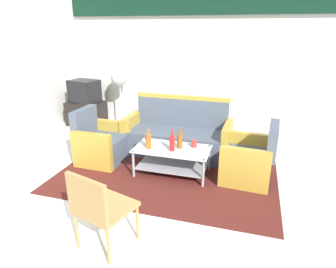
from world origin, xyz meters
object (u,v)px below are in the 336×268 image
(armchair_left, at_px, (101,144))
(pedestal_fan, at_px, (120,81))
(bottle_orange, at_px, (149,141))
(bottle_red, at_px, (172,143))
(cup, at_px, (194,144))
(tv_stand, at_px, (87,113))
(coffee_table, at_px, (172,157))
(wicker_chair, at_px, (99,205))
(couch, at_px, (178,136))
(television, at_px, (84,91))
(armchair_right, at_px, (249,161))
(bottle_brown, at_px, (180,141))

(armchair_left, height_order, pedestal_fan, pedestal_fan)
(bottle_orange, relative_size, bottle_red, 0.94)
(cup, height_order, tv_stand, tv_stand)
(coffee_table, distance_m, pedestal_fan, 2.56)
(armchair_left, relative_size, wicker_chair, 1.01)
(couch, height_order, wicker_chair, couch)
(coffee_table, distance_m, bottle_red, 0.27)
(television, bearing_deg, armchair_right, 167.52)
(bottle_brown, bearing_deg, armchair_right, 5.82)
(armchair_left, bearing_deg, pedestal_fan, -164.32)
(armchair_right, bearing_deg, television, 69.79)
(bottle_orange, bearing_deg, wicker_chair, -86.57)
(armchair_left, xyz_separation_m, tv_stand, (-1.25, 1.63, -0.03))
(couch, height_order, coffee_table, couch)
(cup, bearing_deg, coffee_table, -153.47)
(cup, relative_size, television, 0.15)
(cup, bearing_deg, bottle_red, -141.36)
(wicker_chair, bearing_deg, pedestal_fan, 128.56)
(wicker_chair, bearing_deg, bottle_orange, 109.99)
(bottle_orange, bearing_deg, armchair_right, 9.56)
(couch, xyz_separation_m, armchair_left, (-1.12, -0.63, -0.03))
(bottle_brown, height_order, pedestal_fan, pedestal_fan)
(cup, bearing_deg, armchair_left, -179.29)
(cup, bearing_deg, tv_stand, 149.92)
(couch, height_order, armchair_left, couch)
(armchair_right, bearing_deg, couch, 67.34)
(armchair_right, height_order, cup, armchair_right)
(armchair_left, distance_m, cup, 1.54)
(armchair_right, xyz_separation_m, bottle_red, (-1.08, -0.23, 0.24))
(couch, distance_m, bottle_orange, 0.90)
(coffee_table, xyz_separation_m, bottle_brown, (0.10, 0.05, 0.25))
(bottle_brown, xyz_separation_m, tv_stand, (-2.59, 1.71, -0.26))
(bottle_orange, relative_size, wicker_chair, 0.34)
(bottle_brown, bearing_deg, tv_stand, 146.64)
(wicker_chair, bearing_deg, bottle_red, 97.90)
(armchair_right, xyz_separation_m, coffee_table, (-1.10, -0.15, -0.02))
(armchair_left, relative_size, bottle_red, 2.75)
(armchair_left, relative_size, bottle_orange, 2.93)
(coffee_table, xyz_separation_m, bottle_orange, (-0.33, -0.09, 0.25))
(pedestal_fan, bearing_deg, bottle_red, -48.29)
(armchair_left, height_order, armchair_right, same)
(bottle_red, relative_size, cup, 3.09)
(bottle_orange, xyz_separation_m, tv_stand, (-2.16, 1.84, -0.26))
(tv_stand, bearing_deg, armchair_left, -52.42)
(armchair_left, distance_m, television, 2.11)
(bottle_red, distance_m, tv_stand, 3.12)
(wicker_chair, bearing_deg, television, 139.52)
(couch, bearing_deg, wicker_chair, 88.43)
(bottle_brown, height_order, cup, bottle_brown)
(bottle_orange, bearing_deg, bottle_red, 2.28)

